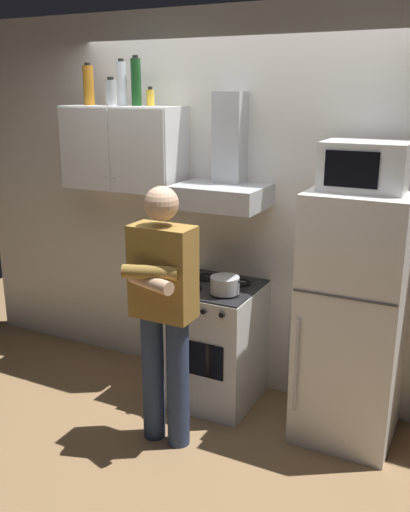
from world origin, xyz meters
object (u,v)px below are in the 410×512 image
at_px(stove_oven, 215,343).
at_px(bottle_spice_jar, 150,97).
at_px(range_hood, 224,177).
at_px(bottle_vodka_clear, 122,83).
at_px(bottle_liquor_amber, 88,85).
at_px(bottle_wine_green, 136,82).
at_px(upper_cabinet, 124,149).
at_px(cooking_pot, 225,285).
at_px(bottle_canister_steel, 111,92).
at_px(microwave, 366,166).
at_px(refrigerator, 353,319).
at_px(person_standing, 163,309).

relative_size(stove_oven, bottle_spice_jar, 6.70).
bearing_deg(range_hood, bottle_spice_jar, 178.96).
distance_m(bottle_vodka_clear, bottle_liquor_amber, 0.31).
xyz_separation_m(bottle_spice_jar, bottle_wine_green, (-0.11, -0.00, 0.10)).
bearing_deg(upper_cabinet, cooking_pot, -14.73).
distance_m(bottle_spice_jar, bottle_wine_green, 0.15).
xyz_separation_m(stove_oven, bottle_canister_steel, (-0.91, 0.16, 1.71)).
bearing_deg(bottle_canister_steel, range_hood, -2.05).
height_order(upper_cabinet, bottle_canister_steel, bottle_canister_steel).
xyz_separation_m(microwave, cooking_pot, (-0.82, -0.14, -0.81)).
relative_size(upper_cabinet, cooking_pot, 3.06).
relative_size(upper_cabinet, refrigerator, 0.56).
bearing_deg(bottle_spice_jar, stove_oven, -13.54).
distance_m(bottle_vodka_clear, bottle_canister_steel, 0.16).
distance_m(upper_cabinet, cooking_pot, 1.26).
xyz_separation_m(cooking_pot, bottle_vodka_clear, (-0.91, 0.23, 1.27)).
bearing_deg(stove_oven, bottle_vodka_clear, 172.25).
distance_m(upper_cabinet, person_standing, 1.35).
distance_m(bottle_canister_steel, bottle_liquor_amber, 0.18).
relative_size(upper_cabinet, microwave, 1.88).
xyz_separation_m(microwave, bottle_vodka_clear, (-1.73, 0.09, 0.46)).
bearing_deg(bottle_spice_jar, bottle_liquor_amber, -179.08).
bearing_deg(bottle_canister_steel, upper_cabinet, -16.53).
bearing_deg(bottle_canister_steel, bottle_spice_jar, -3.70).
bearing_deg(bottle_spice_jar, upper_cabinet, -177.12).
xyz_separation_m(upper_cabinet, stove_oven, (0.80, -0.13, -1.32)).
height_order(bottle_vodka_clear, bottle_wine_green, bottle_wine_green).
distance_m(cooking_pot, bottle_wine_green, 1.54).
bearing_deg(upper_cabinet, microwave, -3.48).
xyz_separation_m(stove_oven, bottle_spice_jar, (-0.57, 0.14, 1.68)).
distance_m(cooking_pot, bottle_spice_jar, 1.39).
bearing_deg(person_standing, bottle_vodka_clear, 135.77).
distance_m(refrigerator, cooking_pot, 0.84).
relative_size(microwave, bottle_liquor_amber, 1.62).
relative_size(bottle_liquor_amber, bottle_wine_green, 0.88).
height_order(stove_oven, person_standing, person_standing).
height_order(cooking_pot, bottle_wine_green, bottle_wine_green).
height_order(upper_cabinet, person_standing, upper_cabinet).
bearing_deg(bottle_wine_green, person_standing, -49.54).
relative_size(bottle_canister_steel, bottle_liquor_amber, 0.67).
xyz_separation_m(upper_cabinet, bottle_vodka_clear, (0.02, -0.02, 0.45)).
bearing_deg(microwave, bottle_spice_jar, 175.56).
distance_m(stove_oven, range_hood, 1.17).
height_order(stove_oven, cooking_pot, cooking_pot).
bearing_deg(bottle_canister_steel, refrigerator, -4.86).
xyz_separation_m(refrigerator, bottle_vodka_clear, (-1.73, 0.11, 1.40)).
bearing_deg(range_hood, microwave, -6.46).
height_order(upper_cabinet, range_hood, range_hood).
bearing_deg(bottle_wine_green, bottle_canister_steel, 173.57).
distance_m(upper_cabinet, bottle_spice_jar, 0.43).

